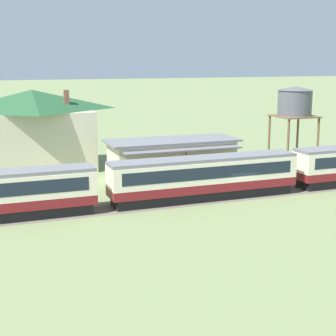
% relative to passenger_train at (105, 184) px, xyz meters
% --- Properties ---
extents(ground_plane, '(600.00, 600.00, 0.00)m').
position_rel_passenger_train_xyz_m(ground_plane, '(12.73, -0.52, -2.20)').
color(ground_plane, '#707F51').
extents(passenger_train, '(76.15, 2.94, 3.97)m').
position_rel_passenger_train_xyz_m(passenger_train, '(0.00, 0.00, 0.00)').
color(passenger_train, maroon).
rests_on(passenger_train, ground_plane).
extents(railway_track, '(135.45, 3.60, 0.04)m').
position_rel_passenger_train_xyz_m(railway_track, '(-0.04, 0.00, -2.19)').
color(railway_track, '#665B51').
rests_on(railway_track, ground_plane).
extents(station_building, '(14.34, 7.07, 4.18)m').
position_rel_passenger_train_xyz_m(station_building, '(9.89, 9.60, -0.08)').
color(station_building, beige).
rests_on(station_building, ground_plane).
extents(station_house_dark_green_roof, '(14.11, 9.85, 9.30)m').
position_rel_passenger_train_xyz_m(station_house_dark_green_roof, '(-3.69, 19.37, 2.59)').
color(station_house_dark_green_roof, beige).
rests_on(station_house_dark_green_roof, ground_plane).
extents(water_tower, '(4.68, 4.68, 9.59)m').
position_rel_passenger_train_xyz_m(water_tower, '(26.21, 10.83, 5.40)').
color(water_tower, brown).
rests_on(water_tower, ground_plane).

